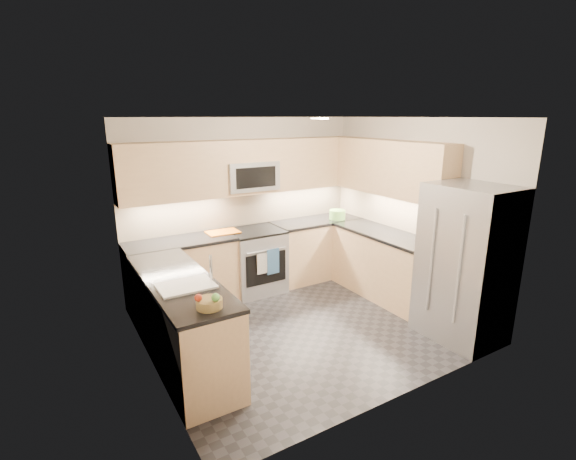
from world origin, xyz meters
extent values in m
cube|color=#232328|center=(0.00, 0.00, 0.00)|extent=(3.60, 3.20, 0.00)
cube|color=beige|center=(0.00, 0.00, 2.50)|extent=(3.60, 3.20, 0.02)
cube|color=#BCB2A4|center=(0.00, 1.60, 1.25)|extent=(3.60, 0.02, 2.50)
cube|color=#BCB2A4|center=(0.00, -1.60, 1.25)|extent=(3.60, 0.02, 2.50)
cube|color=#BCB2A4|center=(-1.80, 0.00, 1.25)|extent=(0.02, 3.20, 2.50)
cube|color=#BCB2A4|center=(1.80, 0.00, 1.25)|extent=(0.02, 3.20, 2.50)
cube|color=#DEB585|center=(-1.09, 1.30, 0.45)|extent=(1.42, 0.60, 0.90)
cube|color=#DEB585|center=(1.09, 1.30, 0.45)|extent=(1.42, 0.60, 0.90)
cube|color=#DEB585|center=(1.50, 0.15, 0.45)|extent=(0.60, 1.70, 0.90)
cube|color=#DEB585|center=(-1.50, 0.00, 0.45)|extent=(0.60, 2.00, 0.90)
cube|color=black|center=(-1.09, 1.30, 0.92)|extent=(1.42, 0.63, 0.04)
cube|color=black|center=(1.09, 1.30, 0.92)|extent=(1.42, 0.63, 0.04)
cube|color=black|center=(1.50, 0.15, 0.92)|extent=(0.63, 1.70, 0.04)
cube|color=black|center=(-1.50, 0.00, 0.92)|extent=(0.63, 2.00, 0.04)
cube|color=#DEB585|center=(0.00, 1.43, 1.83)|extent=(3.60, 0.35, 0.75)
cube|color=#DEB585|center=(1.62, 0.28, 1.83)|extent=(0.35, 1.95, 0.75)
cube|color=tan|center=(0.00, 1.60, 1.20)|extent=(3.60, 0.01, 0.51)
cube|color=tan|center=(1.80, 0.45, 1.20)|extent=(0.01, 2.30, 0.51)
cube|color=#ABACB3|center=(0.00, 1.28, 0.46)|extent=(0.76, 0.65, 0.91)
cube|color=black|center=(0.00, 1.28, 0.92)|extent=(0.76, 0.65, 0.03)
cube|color=black|center=(0.00, 0.95, 0.45)|extent=(0.62, 0.02, 0.45)
cylinder|color=#B2B5BA|center=(0.00, 0.93, 0.72)|extent=(0.60, 0.02, 0.02)
cube|color=#979B9F|center=(0.00, 1.40, 1.70)|extent=(0.76, 0.40, 0.40)
cube|color=black|center=(0.00, 1.20, 1.70)|extent=(0.60, 0.01, 0.28)
cube|color=#929399|center=(1.45, -1.15, 0.90)|extent=(0.70, 0.90, 1.80)
cylinder|color=#B2B5BA|center=(1.08, -1.33, 0.95)|extent=(0.02, 0.02, 1.20)
cylinder|color=#B2B5BA|center=(1.08, -0.97, 0.95)|extent=(0.02, 0.02, 1.20)
cube|color=white|center=(-1.50, -0.25, 0.88)|extent=(0.52, 0.38, 0.16)
cylinder|color=silver|center=(-1.24, -0.25, 1.08)|extent=(0.03, 0.03, 0.28)
cylinder|color=#64A245|center=(1.40, 1.16, 1.01)|extent=(0.26, 0.26, 0.14)
cube|color=#CD6713|center=(-0.46, 1.36, 0.95)|extent=(0.45, 0.32, 0.01)
cylinder|color=#A1874B|center=(-1.47, -0.79, 0.98)|extent=(0.29, 0.29, 0.08)
sphere|color=#B02B14|center=(-1.56, -0.79, 1.05)|extent=(0.06, 0.06, 0.06)
sphere|color=#6DC755|center=(-1.44, -0.86, 1.05)|extent=(0.07, 0.07, 0.07)
cube|color=silver|center=(-0.08, 0.91, 0.55)|extent=(0.16, 0.01, 0.30)
cube|color=#2D537D|center=(0.09, 0.91, 0.55)|extent=(0.19, 0.03, 0.37)
camera|label=1|loc=(-2.57, -3.92, 2.52)|focal=26.00mm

